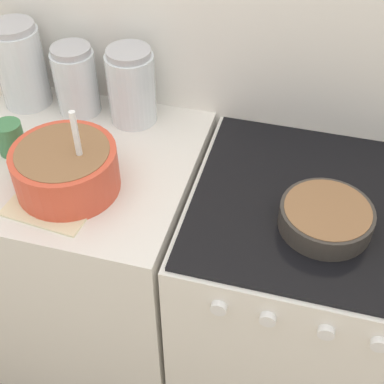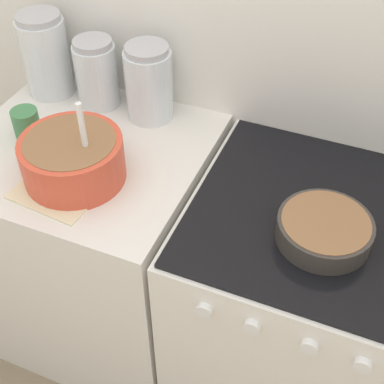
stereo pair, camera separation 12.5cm
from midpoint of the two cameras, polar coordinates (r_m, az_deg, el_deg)
name	(u,v)px [view 2 (the right image)]	position (r m, az deg, el deg)	size (l,w,h in m)	color
wall_back	(242,17)	(1.58, 7.70, 17.99)	(4.42, 0.05, 2.40)	white
countertop_cabinet	(100,247)	(1.90, -7.97, -5.87)	(0.71, 0.65, 0.88)	silver
stove	(296,312)	(1.76, 13.09, -12.44)	(0.67, 0.67, 0.88)	white
mixing_bowl	(73,157)	(1.45, -10.24, 3.59)	(0.28, 0.28, 0.26)	#D84C33
baking_pan	(324,229)	(1.35, 16.55, -3.97)	(0.23, 0.23, 0.06)	#38332D
storage_jar_left	(47,60)	(1.81, -13.30, 13.48)	(0.15, 0.15, 0.27)	silver
storage_jar_middle	(97,77)	(1.73, -8.03, 11.96)	(0.13, 0.13, 0.22)	silver
storage_jar_right	(149,87)	(1.65, -2.42, 11.04)	(0.14, 0.14, 0.24)	silver
tin_can	(27,125)	(1.64, -15.15, 6.88)	(0.08, 0.08, 0.10)	#3F7F4C
recipe_page	(66,183)	(1.48, -10.99, 0.83)	(0.24, 0.26, 0.01)	beige
measuring_spoon	(81,193)	(1.42, -9.29, -0.19)	(0.12, 0.04, 0.04)	white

